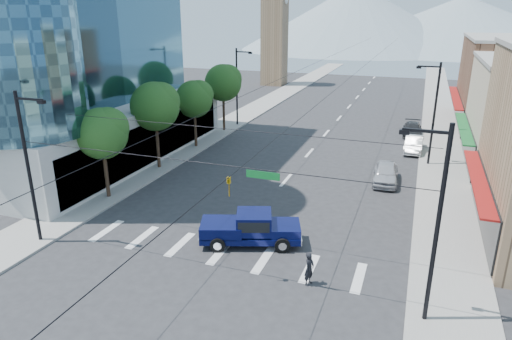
{
  "coord_description": "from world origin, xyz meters",
  "views": [
    {
      "loc": [
        9.56,
        -19.4,
        13.02
      ],
      "look_at": [
        -0.22,
        7.47,
        3.0
      ],
      "focal_mm": 32.0,
      "sensor_mm": 36.0,
      "label": 1
    }
  ],
  "objects_px": {
    "pedestrian": "(309,269)",
    "parked_car_mid": "(414,144)",
    "pickup_truck": "(250,228)",
    "parked_car_near": "(386,173)",
    "parked_car_far": "(412,129)"
  },
  "relations": [
    {
      "from": "parked_car_mid",
      "to": "parked_car_far",
      "type": "relative_size",
      "value": 0.95
    },
    {
      "from": "pedestrian",
      "to": "parked_car_mid",
      "type": "distance_m",
      "value": 26.1
    },
    {
      "from": "pedestrian",
      "to": "parked_car_mid",
      "type": "xyz_separation_m",
      "value": [
        4.1,
        25.78,
        -0.13
      ]
    },
    {
      "from": "pedestrian",
      "to": "parked_car_far",
      "type": "distance_m",
      "value": 32.31
    },
    {
      "from": "pickup_truck",
      "to": "parked_car_near",
      "type": "xyz_separation_m",
      "value": [
        6.57,
        13.18,
        -0.24
      ]
    },
    {
      "from": "pedestrian",
      "to": "parked_car_near",
      "type": "bearing_deg",
      "value": 6.64
    },
    {
      "from": "parked_car_near",
      "to": "pickup_truck",
      "type": "bearing_deg",
      "value": -119.06
    },
    {
      "from": "pickup_truck",
      "to": "parked_car_near",
      "type": "bearing_deg",
      "value": 44.21
    },
    {
      "from": "parked_car_near",
      "to": "parked_car_mid",
      "type": "distance_m",
      "value": 9.83
    },
    {
      "from": "pickup_truck",
      "to": "parked_car_near",
      "type": "height_order",
      "value": "pickup_truck"
    },
    {
      "from": "parked_car_far",
      "to": "parked_car_near",
      "type": "bearing_deg",
      "value": -97.22
    },
    {
      "from": "pickup_truck",
      "to": "pedestrian",
      "type": "height_order",
      "value": "pickup_truck"
    },
    {
      "from": "pedestrian",
      "to": "parked_car_near",
      "type": "relative_size",
      "value": 0.37
    },
    {
      "from": "pedestrian",
      "to": "parked_car_near",
      "type": "distance_m",
      "value": 16.28
    },
    {
      "from": "parked_car_near",
      "to": "parked_car_mid",
      "type": "height_order",
      "value": "parked_car_near"
    }
  ]
}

